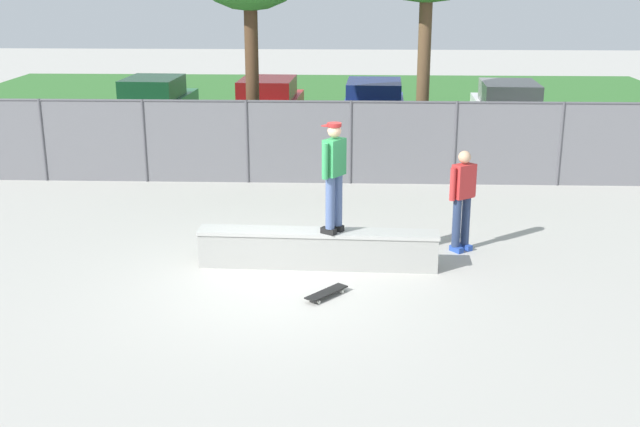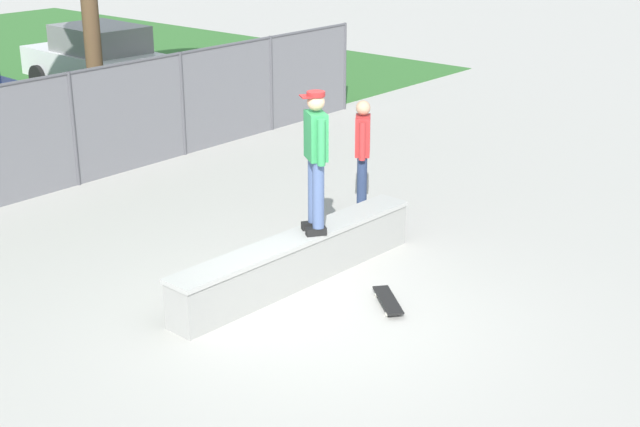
% 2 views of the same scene
% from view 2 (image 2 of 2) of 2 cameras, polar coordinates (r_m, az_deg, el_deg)
% --- Properties ---
extents(ground_plane, '(80.00, 80.00, 0.00)m').
position_cam_2_polar(ground_plane, '(10.73, -0.15, -6.75)').
color(ground_plane, '#ADAAA3').
extents(concrete_ledge, '(4.05, 0.62, 0.64)m').
position_cam_2_polar(concrete_ledge, '(11.60, -1.42, -2.88)').
color(concrete_ledge, '#999993').
rests_on(concrete_ledge, ground).
extents(skateboarder, '(0.42, 0.51, 1.84)m').
position_cam_2_polar(skateboarder, '(11.28, -0.27, 3.72)').
color(skateboarder, black).
rests_on(skateboarder, concrete_ledge).
extents(skateboard, '(0.66, 0.74, 0.09)m').
position_cam_2_polar(skateboard, '(11.07, 4.33, -5.50)').
color(skateboard, black).
rests_on(skateboard, ground).
extents(chainlink_fence, '(16.99, 0.07, 1.96)m').
position_cam_2_polar(chainlink_fence, '(15.09, -19.12, 4.44)').
color(chainlink_fence, '#4C4C51').
rests_on(chainlink_fence, ground).
extents(car_white, '(2.16, 4.28, 1.66)m').
position_cam_2_polar(car_white, '(22.91, -13.81, 9.49)').
color(car_white, silver).
rests_on(car_white, ground).
extents(bystander, '(0.50, 0.43, 1.82)m').
position_cam_2_polar(bystander, '(13.73, 2.71, 3.86)').
color(bystander, '#2647A5').
rests_on(bystander, ground).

